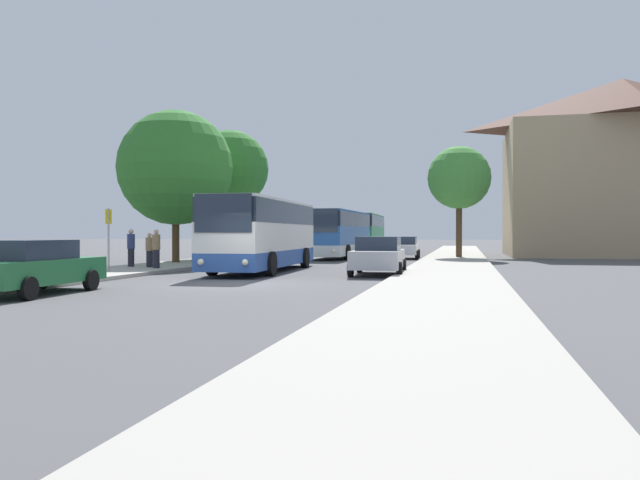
# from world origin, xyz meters

# --- Properties ---
(ground_plane) EXTENTS (300.00, 300.00, 0.00)m
(ground_plane) POSITION_xyz_m (0.00, 0.00, 0.00)
(ground_plane) COLOR #4C4C4F
(ground_plane) RESTS_ON ground
(sidewalk_left) EXTENTS (4.00, 120.00, 0.15)m
(sidewalk_left) POSITION_xyz_m (-7.00, 0.00, 0.07)
(sidewalk_left) COLOR #A39E93
(sidewalk_left) RESTS_ON ground_plane
(sidewalk_right) EXTENTS (4.00, 120.00, 0.15)m
(sidewalk_right) POSITION_xyz_m (7.00, 0.00, 0.07)
(sidewalk_right) COLOR #A39E93
(sidewalk_right) RESTS_ON ground_plane
(building_right_background) EXTENTS (16.60, 11.99, 13.34)m
(building_right_background) POSITION_xyz_m (19.15, 30.70, 6.67)
(building_right_background) COLOR tan
(building_right_background) RESTS_ON ground_plane
(bus_front) EXTENTS (3.05, 10.98, 3.23)m
(bus_front) POSITION_xyz_m (-1.30, 7.03, 1.73)
(bus_front) COLOR #2D519E
(bus_front) RESTS_ON ground_plane
(bus_middle) EXTENTS (2.94, 11.34, 3.26)m
(bus_middle) POSITION_xyz_m (-0.92, 22.60, 1.75)
(bus_middle) COLOR silver
(bus_middle) RESTS_ON ground_plane
(bus_rear) EXTENTS (3.04, 11.70, 3.41)m
(bus_rear) POSITION_xyz_m (-1.21, 36.24, 1.82)
(bus_rear) COLOR silver
(bus_rear) RESTS_ON ground_plane
(parked_car_left_curb) EXTENTS (2.02, 4.73, 1.55)m
(parked_car_left_curb) POSITION_xyz_m (-4.19, -4.76, 0.80)
(parked_car_left_curb) COLOR #236B38
(parked_car_left_curb) RESTS_ON ground_plane
(parked_car_right_near) EXTENTS (2.24, 4.46, 1.59)m
(parked_car_right_near) POSITION_xyz_m (4.16, 5.69, 0.82)
(parked_car_right_near) COLOR #B7B7BC
(parked_car_right_near) RESTS_ON ground_plane
(parked_car_right_far) EXTENTS (2.16, 4.41, 1.50)m
(parked_car_right_far) POSITION_xyz_m (3.60, 22.56, 0.78)
(parked_car_right_far) COLOR silver
(parked_car_right_far) RESTS_ON ground_plane
(bus_stop_sign) EXTENTS (0.08, 0.45, 2.62)m
(bus_stop_sign) POSITION_xyz_m (-6.65, 2.96, 1.77)
(bus_stop_sign) COLOR gray
(bus_stop_sign) RESTS_ON sidewalk_left
(pedestrian_waiting_near) EXTENTS (0.36, 0.36, 1.78)m
(pedestrian_waiting_near) POSITION_xyz_m (-7.80, 6.73, 1.05)
(pedestrian_waiting_near) COLOR #23232D
(pedestrian_waiting_near) RESTS_ON sidewalk_left
(pedestrian_waiting_far) EXTENTS (0.36, 0.36, 1.60)m
(pedestrian_waiting_far) POSITION_xyz_m (-6.67, 6.43, 0.95)
(pedestrian_waiting_far) COLOR #23232D
(pedestrian_waiting_far) RESTS_ON sidewalk_left
(pedestrian_walking_back) EXTENTS (0.36, 0.36, 1.76)m
(pedestrian_walking_back) POSITION_xyz_m (-5.97, 5.76, 1.04)
(pedestrian_walking_back) COLOR #23232D
(pedestrian_walking_back) RESTS_ON sidewalk_left
(tree_left_near) EXTENTS (6.27, 6.27, 8.30)m
(tree_left_near) POSITION_xyz_m (-7.78, 11.39, 5.31)
(tree_left_near) COLOR #47331E
(tree_left_near) RESTS_ON sidewalk_left
(tree_left_far) EXTENTS (5.01, 5.01, 8.25)m
(tree_left_far) POSITION_xyz_m (-7.18, 17.92, 5.88)
(tree_left_far) COLOR #47331E
(tree_left_far) RESTS_ON sidewalk_left
(tree_right_near) EXTENTS (4.18, 4.18, 7.39)m
(tree_right_near) POSITION_xyz_m (7.27, 22.57, 5.42)
(tree_right_near) COLOR #47331E
(tree_right_near) RESTS_ON sidewalk_right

